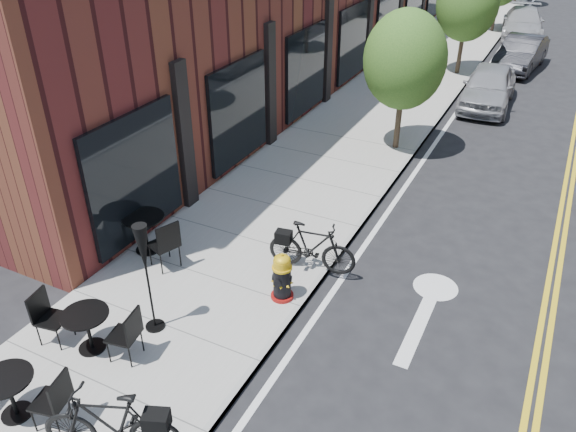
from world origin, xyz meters
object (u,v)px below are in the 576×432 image
Objects in this scene: bicycle_left at (111,425)px; parked_car_a at (488,87)px; bistro_set_a at (87,326)px; patio_umbrella at (144,257)px; parked_car_b at (521,53)px; fire_hydrant at (282,277)px; bistro_set_c at (145,228)px; bistro_set_b at (9,391)px; parked_car_c at (523,23)px; bicycle_right at (312,247)px.

parked_car_a reaches higher than bicycle_left.
bicycle_left is 1.03× the size of bistro_set_a.
patio_umbrella is 19.43m from parked_car_b.
bistro_set_c reaches higher than fire_hydrant.
bicycle_left is at bearing -7.29° from bistro_set_b.
patio_umbrella is at bearing -175.84° from bicycle_left.
fire_hydrant is 0.54× the size of bistro_set_b.
bicycle_left is 21.43m from parked_car_b.
bistro_set_b is 0.40× the size of parked_car_c.
parked_car_a is at bearing 77.87° from patio_umbrella.
patio_umbrella is at bearing -103.64° from parked_car_c.
parked_car_b is at bearing 79.74° from patio_umbrella.
bistro_set_b is 0.45× the size of parked_car_a.
bistro_set_c is (-2.70, 3.98, -0.03)m from bicycle_left.
bistro_set_a is 0.88× the size of patio_umbrella.
parked_car_a is at bearing 64.03° from fire_hydrant.
parked_car_b reaches higher than bistro_set_a.
parked_car_b is 0.87× the size of parked_car_c.
bistro_set_c is at bearing 131.81° from patio_umbrella.
fire_hydrant is 1.03m from bicycle_right.
bistro_set_a is at bearing 76.62° from bistro_set_b.
bistro_set_b is at bearing -104.37° from parked_car_c.
bistro_set_b is at bearing -94.60° from parked_car_b.
fire_hydrant is 4.60m from bistro_set_b.
bicycle_left reaches higher than bicycle_right.
patio_umbrella is (0.62, 2.36, 1.00)m from bistro_set_b.
bistro_set_a is 2.84m from bistro_set_c.
bistro_set_c is at bearing -100.13° from parked_car_b.
bistro_set_c is 0.97× the size of patio_umbrella.
parked_car_c reaches higher than bistro_set_a.
bicycle_right reaches higher than bistro_set_b.
parked_car_b is at bearing -90.82° from parked_car_c.
bistro_set_a is 20.38m from parked_car_b.
parked_car_c reaches higher than bistro_set_c.
bicycle_left is 1.07× the size of bicycle_right.
bistro_set_a is 15.40m from parked_car_a.
bicycle_right is 0.97× the size of bistro_set_b.
parked_car_c is (1.22, 23.25, 0.08)m from fire_hydrant.
bistro_set_a is at bearing -105.96° from parked_car_a.
bicycle_right is 0.97× the size of bistro_set_a.
bicycle_right is at bearing 36.75° from bistro_set_c.
bistro_set_c reaches higher than bistro_set_a.
fire_hydrant is at bearing 46.96° from patio_umbrella.
patio_umbrella is (0.60, 0.87, 0.99)m from bistro_set_a.
bistro_set_b is at bearing -100.63° from bistro_set_a.
bicycle_left is 0.41× the size of parked_car_c.
bicycle_right is 22.26m from parked_car_c.
parked_car_b is (3.46, 19.10, -0.94)m from patio_umbrella.
bistro_set_a is 1.45m from patio_umbrella.
bistro_set_b is 2.63m from patio_umbrella.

